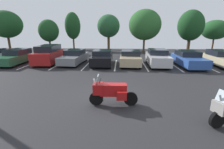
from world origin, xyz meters
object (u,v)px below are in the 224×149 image
car_red (48,54)px  car_blue (188,59)px  car_champagne (221,58)px  car_black (102,58)px  motorcycle_touring (111,91)px  car_grey (74,57)px  car_tan (131,58)px  car_green (16,57)px  car_silver (157,58)px

car_red → car_blue: size_ratio=0.96×
car_champagne → car_black: bearing=-178.8°
motorcycle_touring → car_grey: 10.18m
car_tan → car_champagne: bearing=1.1°
car_grey → car_champagne: car_champagne is taller
car_blue → motorcycle_touring: bearing=-127.8°
car_grey → car_tan: bearing=-3.0°
car_green → car_champagne: bearing=0.9°
motorcycle_touring → car_red: 11.54m
car_tan → car_silver: (2.54, -0.12, 0.06)m
car_green → car_red: bearing=8.1°
car_silver → car_blue: 2.84m
car_tan → car_blue: (5.38, -0.25, 0.01)m
car_red → car_tan: 8.30m
car_green → car_tan: (11.40, 0.15, -0.04)m
car_champagne → car_green: bearing=-179.1°
car_red → car_champagne: size_ratio=0.99×
car_green → car_grey: bearing=4.5°
car_blue → car_champagne: (3.21, 0.40, 0.01)m
motorcycle_touring → car_black: (-1.42, 8.84, 0.02)m
motorcycle_touring → car_champagne: car_champagne is taller
car_green → car_silver: (13.94, 0.03, 0.03)m
car_grey → car_blue: (11.04, -0.55, 0.02)m
car_red → car_black: (5.52, -0.37, -0.22)m
car_blue → car_grey: bearing=177.2°
car_tan → car_champagne: (8.59, 0.16, 0.02)m
car_tan → car_champagne: size_ratio=0.96×
car_green → car_silver: car_silver is taller
car_silver → car_champagne: size_ratio=0.96×
car_black → car_tan: bearing=1.6°
car_red → car_blue: bearing=-2.3°
car_grey → car_champagne: 14.25m
car_champagne → car_grey: bearing=179.4°
car_green → car_champagne: size_ratio=0.99×
car_green → car_black: bearing=0.5°
car_red → car_tan: size_ratio=1.04×
motorcycle_touring → car_tan: (1.34, 8.92, 0.00)m
car_green → car_silver: 13.94m
motorcycle_touring → car_tan: size_ratio=0.50×
car_red → car_champagne: bearing=-0.5°
car_grey → motorcycle_touring: bearing=-64.9°
motorcycle_touring → car_green: bearing=138.9°
car_blue → car_black: bearing=178.8°
car_black → car_blue: bearing=-1.2°
car_red → car_grey: 2.64m
motorcycle_touring → car_grey: size_ratio=0.49×
car_grey → car_red: bearing=-179.8°
car_red → car_tan: bearing=-2.0°
car_grey → car_silver: bearing=-2.9°
car_red → car_grey: size_ratio=1.02×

